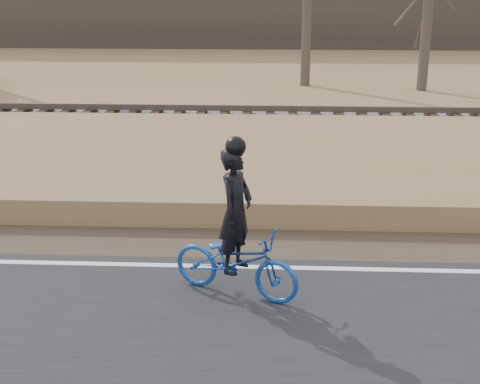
{
  "coord_description": "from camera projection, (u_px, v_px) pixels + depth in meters",
  "views": [
    {
      "loc": [
        6.04,
        -8.55,
        4.14
      ],
      "look_at": [
        5.61,
        0.5,
        1.1
      ],
      "focal_mm": 50.0,
      "sensor_mm": 36.0,
      "label": 1
    }
  ],
  "objects": [
    {
      "name": "ballast",
      "position": [
        37.0,
        129.0,
        17.19
      ],
      "size": [
        120.0,
        3.0,
        0.45
      ],
      "primitive_type": "cube",
      "color": "slate",
      "rests_on": "ground"
    },
    {
      "name": "railroad",
      "position": [
        36.0,
        117.0,
        17.1
      ],
      "size": [
        120.0,
        2.4,
        0.29
      ],
      "color": "black",
      "rests_on": "ballast"
    },
    {
      "name": "cyclist",
      "position": [
        236.0,
        246.0,
        8.62
      ],
      "size": [
        1.86,
        1.24,
        2.13
      ],
      "rotation": [
        0.0,
        0.0,
        1.17
      ],
      "color": "#16459B",
      "rests_on": "road"
    }
  ]
}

